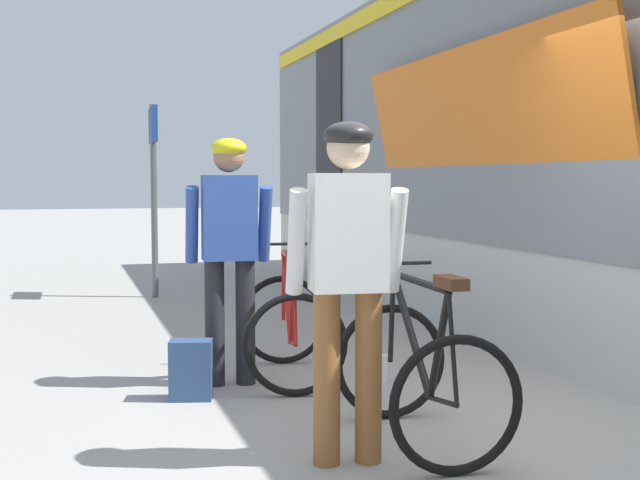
# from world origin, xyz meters

# --- Properties ---
(ground_plane) EXTENTS (80.00, 80.00, 0.00)m
(ground_plane) POSITION_xyz_m (0.00, 0.00, 0.00)
(ground_plane) COLOR #A09E99
(cyclist_near_in_white) EXTENTS (0.64, 0.36, 1.76)m
(cyclist_near_in_white) POSITION_xyz_m (-0.91, -0.08, 1.05)
(cyclist_near_in_white) COLOR #935B2D
(cyclist_near_in_white) RESTS_ON ground
(cyclist_far_in_blue) EXTENTS (0.63, 0.34, 1.76)m
(cyclist_far_in_blue) POSITION_xyz_m (-1.17, 1.73, 1.05)
(cyclist_far_in_blue) COLOR #232328
(cyclist_far_in_blue) RESTS_ON ground
(bicycle_near_black) EXTENTS (0.77, 1.11, 0.99)m
(bicycle_near_black) POSITION_xyz_m (-0.43, 0.08, 0.40)
(bicycle_near_black) COLOR black
(bicycle_near_black) RESTS_ON ground
(bicycle_far_red) EXTENTS (0.88, 1.18, 0.99)m
(bicycle_far_red) POSITION_xyz_m (-0.72, 1.75, 0.40)
(bicycle_far_red) COLOR black
(bicycle_far_red) RESTS_ON ground
(backpack_on_platform) EXTENTS (0.32, 0.24, 0.40)m
(backpack_on_platform) POSITION_xyz_m (-1.50, 1.41, 0.20)
(backpack_on_platform) COLOR navy
(backpack_on_platform) RESTS_ON ground
(water_bottle_near_the_bikes) EXTENTS (0.07, 0.07, 0.20)m
(water_bottle_near_the_bikes) POSITION_xyz_m (-0.10, 1.45, 0.10)
(water_bottle_near_the_bikes) COLOR silver
(water_bottle_near_the_bikes) RESTS_ON ground
(platform_sign_post) EXTENTS (0.08, 0.70, 2.40)m
(platform_sign_post) POSITION_xyz_m (-1.21, 6.40, 1.62)
(platform_sign_post) COLOR #595B60
(platform_sign_post) RESTS_ON ground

